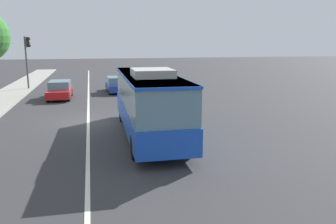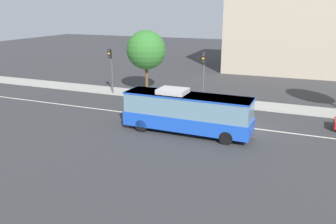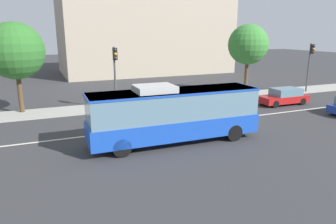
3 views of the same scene
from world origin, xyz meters
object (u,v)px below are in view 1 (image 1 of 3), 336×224
object	(u,v)px
sedan_blue	(117,84)
sedan_red	(60,90)
transit_bus	(149,100)
traffic_light_far_corner	(27,53)

from	to	relation	value
sedan_blue	sedan_red	distance (m)	5.62
transit_bus	traffic_light_far_corner	world-z (taller)	traffic_light_far_corner
sedan_blue	sedan_red	world-z (taller)	same
sedan_blue	traffic_light_far_corner	xyz separation A→B (m)	(3.61, 8.31, 2.84)
transit_bus	sedan_blue	size ratio (longest dim) A/B	2.20
transit_bus	sedan_blue	world-z (taller)	transit_bus
traffic_light_far_corner	transit_bus	bearing A→B (deg)	-60.81
sedan_red	traffic_light_far_corner	xyz separation A→B (m)	(6.25, 3.35, 2.84)
transit_bus	sedan_red	distance (m)	14.19
transit_bus	traffic_light_far_corner	size ratio (longest dim) A/B	1.93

